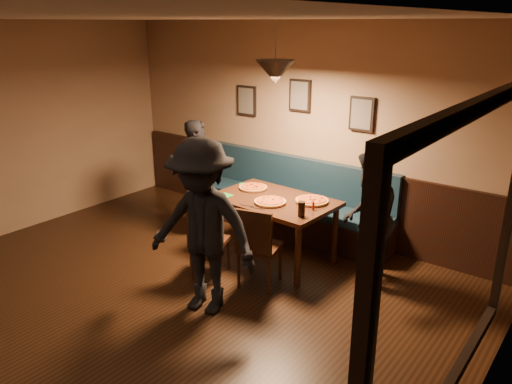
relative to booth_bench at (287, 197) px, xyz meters
The scene contains 26 objects.
floor 3.24m from the booth_bench, 90.00° to the right, with size 7.00×7.00×0.00m, color black.
ceiling 3.94m from the booth_bench, 90.00° to the right, with size 7.00×7.00×0.00m, color silver.
wall_back 0.95m from the booth_bench, 90.00° to the left, with size 6.00×6.00×0.00m, color #8C704F.
wall_right 4.48m from the booth_bench, 46.85° to the right, with size 7.00×7.00×0.00m, color #8C704F.
wainscot 0.27m from the booth_bench, 90.00° to the left, with size 5.88×0.06×1.00m, color black.
booth_bench is the anchor object (origin of this frame).
window_frame 4.13m from the booth_bench, 42.37° to the right, with size 0.06×2.56×1.86m, color black.
window_glass 4.11m from the booth_bench, 42.66° to the right, with size 2.40×2.40×0.00m, color black.
picture_left 1.52m from the booth_bench, 163.30° to the left, with size 0.32×0.04×0.42m, color black.
picture_center 1.38m from the booth_bench, 90.00° to the left, with size 0.32×0.04×0.42m, color black.
picture_right 1.52m from the booth_bench, 16.70° to the left, with size 0.32×0.04×0.42m, color black.
pendant_lamp 1.94m from the booth_bench, 66.65° to the right, with size 0.44×0.44×0.25m, color black.
dining_table 0.85m from the booth_bench, 66.65° to the right, with size 1.43×0.92×0.77m, color black.
chair_near_left 1.56m from the booth_bench, 90.00° to the right, with size 0.38×0.38×0.86m, color black, non-canonical shape.
chair_near_right 1.52m from the booth_bench, 66.87° to the right, with size 0.41×0.41×0.93m, color black, non-canonical shape.
diner_left 1.20m from the booth_bench, 140.92° to the right, with size 0.57×0.38×1.57m, color black.
diner_right 1.66m from the booth_bench, 23.82° to the right, with size 0.74×0.57×1.52m, color black.
diner_front 2.21m from the booth_bench, 77.97° to the right, with size 1.14×0.66×1.77m, color black.
pizza_a 0.70m from the booth_bench, 98.38° to the right, with size 0.36×0.36×0.04m, color orange.
pizza_b 1.04m from the booth_bench, 67.16° to the right, with size 0.37×0.37×0.04m, color orange.
pizza_c 1.00m from the booth_bench, 38.28° to the right, with size 0.39×0.39×0.04m, color orange.
soda_glass 1.42m from the booth_bench, 49.40° to the right, with size 0.08×0.08×0.17m, color black.
tabasco_bottle 1.25m from the booth_bench, 41.82° to the right, with size 0.03×0.03×0.12m, color #A31305.
napkin_a 0.68m from the booth_bench, 116.29° to the right, with size 0.14×0.14×0.01m, color #1D6E24.
napkin_b 1.09m from the booth_bench, 101.09° to the right, with size 0.15×0.15×0.01m, color #1E7325.
cutlery_set 1.22m from the booth_bench, 75.58° to the right, with size 0.02×0.17×0.00m, color silver.
Camera 1 is at (3.54, -2.10, 2.76)m, focal length 34.71 mm.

